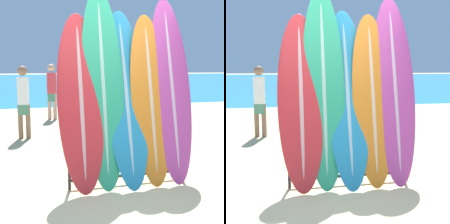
{
  "view_description": "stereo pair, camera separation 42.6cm",
  "coord_description": "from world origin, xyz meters",
  "views": [
    {
      "loc": [
        -1.02,
        -3.18,
        1.56
      ],
      "look_at": [
        0.26,
        1.44,
        0.87
      ],
      "focal_mm": 50.0,
      "sensor_mm": 36.0,
      "label": 1
    },
    {
      "loc": [
        -0.61,
        -3.28,
        1.56
      ],
      "look_at": [
        0.26,
        1.44,
        0.87
      ],
      "focal_mm": 50.0,
      "sensor_mm": 36.0,
      "label": 2
    }
  ],
  "objects": [
    {
      "name": "surfboard_slot_2",
      "position": [
        0.26,
        0.73,
        1.17
      ],
      "size": [
        0.57,
        0.82,
        2.34
      ],
      "color": "teal",
      "rests_on": "ground_plane"
    },
    {
      "name": "ground_plane",
      "position": [
        0.0,
        0.0,
        0.0
      ],
      "size": [
        160.0,
        160.0,
        0.0
      ],
      "primitive_type": "plane",
      "color": "beige"
    },
    {
      "name": "surfboard_slot_1",
      "position": [
        -0.06,
        0.72,
        1.3
      ],
      "size": [
        0.56,
        0.66,
        2.6
      ],
      "color": "#289E70",
      "rests_on": "ground_plane"
    },
    {
      "name": "surfboard_slot_0",
      "position": [
        -0.35,
        0.68,
        1.13
      ],
      "size": [
        0.6,
        0.66,
        2.26
      ],
      "color": "red",
      "rests_on": "ground_plane"
    },
    {
      "name": "person_mid_beach",
      "position": [
        -1.07,
        3.82,
        0.87
      ],
      "size": [
        0.27,
        0.21,
        1.59
      ],
      "rotation": [
        0.0,
        0.0,
        6.16
      ],
      "color": "#846047",
      "rests_on": "ground_plane"
    },
    {
      "name": "person_near_water",
      "position": [
        -0.27,
        6.21,
        0.9
      ],
      "size": [
        0.28,
        0.23,
        1.66
      ],
      "rotation": [
        0.0,
        0.0,
        5.89
      ],
      "color": "tan",
      "rests_on": "ground_plane"
    },
    {
      "name": "surfboard_slot_3",
      "position": [
        0.59,
        0.69,
        1.14
      ],
      "size": [
        0.55,
        0.65,
        2.28
      ],
      "color": "orange",
      "rests_on": "ground_plane"
    },
    {
      "name": "surfboard_rack",
      "position": [
        0.26,
        0.64,
        0.46
      ],
      "size": [
        1.61,
        0.04,
        0.85
      ],
      "color": "#28282D",
      "rests_on": "ground_plane"
    },
    {
      "name": "person_far_left",
      "position": [
        1.29,
        3.74,
        0.91
      ],
      "size": [
        0.28,
        0.28,
        1.67
      ],
      "rotation": [
        0.0,
        0.0,
        5.48
      ],
      "color": "tan",
      "rests_on": "ground_plane"
    },
    {
      "name": "surfboard_slot_4",
      "position": [
        0.91,
        0.72,
        1.26
      ],
      "size": [
        0.57,
        0.73,
        2.53
      ],
      "color": "#B23D8E",
      "rests_on": "ground_plane"
    },
    {
      "name": "ocean_water",
      "position": [
        0.0,
        37.98,
        0.0
      ],
      "size": [
        120.0,
        60.0,
        0.01
      ],
      "color": "teal",
      "rests_on": "ground_plane"
    }
  ]
}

